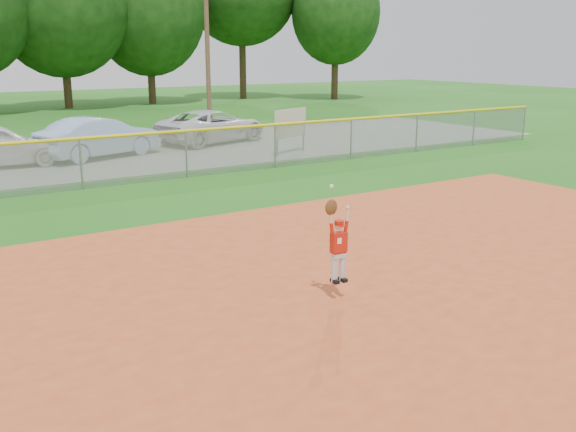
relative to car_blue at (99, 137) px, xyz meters
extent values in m
plane|color=#1E5C15|center=(-2.16, -15.30, -0.80)|extent=(120.00, 120.00, 0.00)
cube|color=#B54720|center=(-2.16, -18.30, -0.78)|extent=(24.00, 16.00, 0.04)
cube|color=gray|center=(-2.16, 0.70, -0.78)|extent=(44.00, 10.00, 0.03)
imported|color=#8FB1D6|center=(0.00, 0.00, 0.00)|extent=(4.93, 3.03, 1.53)
imported|color=silver|center=(5.41, 1.42, -0.05)|extent=(5.62, 3.79, 1.43)
cylinder|color=gray|center=(5.78, -3.38, -0.13)|extent=(0.07, 0.07, 1.33)
cylinder|color=gray|center=(7.43, -2.73, -0.13)|extent=(0.07, 0.07, 1.33)
cube|color=beige|center=(6.61, -3.05, 0.42)|extent=(1.88, 0.78, 1.11)
cube|color=gray|center=(-2.16, -5.30, -0.05)|extent=(40.00, 0.03, 1.50)
cylinder|color=yellow|center=(-2.16, -5.30, 0.70)|extent=(40.00, 0.10, 0.10)
cylinder|color=gray|center=(-2.16, -5.30, -0.05)|extent=(0.06, 0.06, 1.50)
cylinder|color=gray|center=(1.18, -5.30, -0.05)|extent=(0.06, 0.06, 1.50)
cylinder|color=gray|center=(4.51, -5.30, -0.05)|extent=(0.06, 0.06, 1.50)
cylinder|color=gray|center=(7.84, -5.30, -0.05)|extent=(0.06, 0.06, 1.50)
cylinder|color=gray|center=(11.18, -5.30, -0.05)|extent=(0.06, 0.06, 1.50)
cylinder|color=gray|center=(14.51, -5.30, -0.05)|extent=(0.06, 0.06, 1.50)
cylinder|color=gray|center=(17.84, -5.30, -0.05)|extent=(0.06, 0.06, 1.50)
cylinder|color=#4C3823|center=(7.84, 6.70, 3.70)|extent=(0.24, 0.24, 9.00)
cylinder|color=#422D1C|center=(4.76, 23.05, 1.65)|extent=(0.56, 0.56, 4.89)
ellipsoid|color=#193F0F|center=(4.76, 23.05, 6.43)|extent=(9.41, 9.41, 10.28)
cylinder|color=#422D1C|center=(11.28, 23.72, 1.59)|extent=(0.56, 0.56, 4.78)
ellipsoid|color=#193F0F|center=(11.28, 23.72, 6.27)|extent=(8.62, 8.62, 10.06)
cylinder|color=#422D1C|center=(19.77, 24.64, 2.20)|extent=(0.56, 0.56, 5.99)
cylinder|color=#422D1C|center=(25.88, 19.85, 1.55)|extent=(0.56, 0.56, 4.69)
ellipsoid|color=#193F0F|center=(25.88, 19.85, 6.14)|extent=(7.23, 7.23, 8.32)
cylinder|color=silver|center=(-1.15, -16.29, -0.26)|extent=(0.10, 0.10, 0.43)
cylinder|color=silver|center=(-0.99, -16.30, -0.26)|extent=(0.10, 0.10, 0.43)
cube|color=black|center=(-1.15, -16.31, -0.44)|extent=(0.10, 0.18, 0.06)
cube|color=black|center=(-1.00, -16.32, -0.44)|extent=(0.10, 0.18, 0.06)
cube|color=silver|center=(-1.07, -16.29, -0.02)|extent=(0.23, 0.13, 0.09)
cube|color=maroon|center=(-1.07, -16.29, 0.04)|extent=(0.24, 0.14, 0.03)
cube|color=#B61B0D|center=(-1.07, -16.29, 0.20)|extent=(0.27, 0.15, 0.33)
cube|color=white|center=(-1.11, -16.36, 0.24)|extent=(0.08, 0.01, 0.09)
sphere|color=beige|center=(-1.07, -16.29, 0.48)|extent=(0.15, 0.15, 0.15)
cylinder|color=#A11909|center=(-1.07, -16.29, 0.52)|extent=(0.16, 0.16, 0.07)
cube|color=#A11909|center=(-1.08, -16.37, 0.49)|extent=(0.12, 0.09, 0.01)
cylinder|color=#B61B0D|center=(-1.21, -16.28, 0.45)|extent=(0.09, 0.07, 0.18)
cylinder|color=beige|center=(-1.23, -16.28, 0.63)|extent=(0.07, 0.05, 0.19)
ellipsoid|color=#4C2D14|center=(-1.23, -16.28, 0.79)|extent=(0.23, 0.11, 0.26)
sphere|color=white|center=(-1.23, -16.28, 1.13)|extent=(0.07, 0.07, 0.07)
cylinder|color=#B61B0D|center=(-0.93, -16.30, 0.45)|extent=(0.09, 0.07, 0.18)
cylinder|color=beige|center=(-0.92, -16.30, 0.63)|extent=(0.07, 0.05, 0.19)
sphere|color=beige|center=(-0.92, -16.30, 0.75)|extent=(0.07, 0.07, 0.07)
camera|label=1|loc=(-7.07, -24.11, 3.17)|focal=40.00mm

